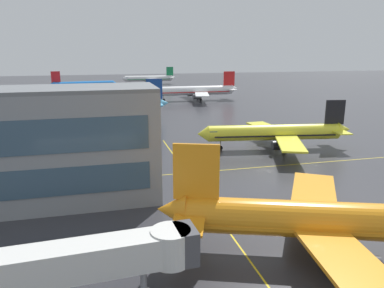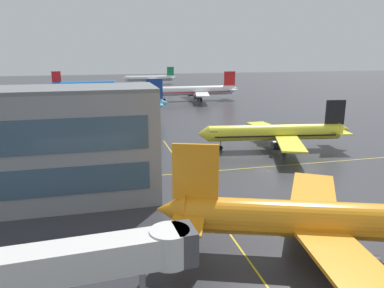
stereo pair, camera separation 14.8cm
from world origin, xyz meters
name	(u,v)px [view 1 (the left image)]	position (x,y,z in m)	size (l,w,h in m)	color
airliner_front_gate	(337,221)	(8.39, 8.83, 3.83)	(34.99, 29.96, 11.22)	orange
airliner_second_row	(276,133)	(21.42, 48.04, 3.43)	(32.27, 27.57, 10.04)	yellow
airliner_third_row	(106,106)	(-12.02, 90.25, 4.00)	(37.68, 32.49, 11.72)	#5BB7E5
airliner_far_left_stand	(196,91)	(24.37, 125.50, 3.92)	(36.83, 31.84, 11.47)	white
airliner_far_right_stand	(84,85)	(-21.07, 168.62, 3.48)	(32.80, 28.13, 10.19)	blue
airliner_distant_taxiway	(149,78)	(15.63, 202.57, 3.45)	(32.44, 28.07, 10.11)	white
taxiway_markings	(225,226)	(0.00, 17.62, 0.00)	(154.36, 86.32, 0.01)	yellow
jet_bridge	(103,257)	(-13.77, 7.33, 4.06)	(18.11, 3.97, 5.58)	silver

